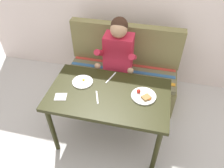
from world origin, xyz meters
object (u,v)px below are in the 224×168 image
(fork, at_px, (97,97))
(person, at_px, (117,58))
(table, at_px, (109,99))
(couch, at_px, (122,76))
(plate_eggs, at_px, (83,82))
(plate_breakfast, at_px, (144,96))
(napkin, at_px, (61,97))
(knife, at_px, (111,78))

(fork, bearing_deg, person, 64.61)
(table, bearing_deg, person, 93.58)
(couch, height_order, plate_eggs, couch)
(plate_eggs, bearing_deg, person, 61.81)
(plate_breakfast, bearing_deg, fork, -166.09)
(person, xyz_separation_m, napkin, (-0.40, -0.74, -0.01))
(person, relative_size, fork, 7.13)
(table, distance_m, person, 0.60)
(person, distance_m, knife, 0.36)
(couch, distance_m, fork, 0.94)
(napkin, xyz_separation_m, knife, (0.41, 0.39, -0.00))
(plate_breakfast, relative_size, napkin, 2.13)
(table, xyz_separation_m, fork, (-0.09, -0.08, 0.08))
(napkin, xyz_separation_m, fork, (0.35, 0.07, -0.00))
(person, height_order, plate_breakfast, person)
(couch, bearing_deg, plate_breakfast, -65.03)
(fork, bearing_deg, plate_breakfast, -6.61)
(person, distance_m, plate_breakfast, 0.68)
(couch, xyz_separation_m, plate_eggs, (-0.30, -0.67, 0.41))
(table, height_order, fork, fork)
(table, height_order, couch, couch)
(couch, height_order, plate_breakfast, couch)
(table, relative_size, fork, 7.06)
(napkin, height_order, knife, napkin)
(napkin, bearing_deg, person, 61.59)
(couch, relative_size, plate_breakfast, 5.98)
(napkin, distance_m, fork, 0.35)
(fork, bearing_deg, couch, 63.14)
(plate_eggs, bearing_deg, fork, -40.58)
(couch, distance_m, person, 0.45)
(person, distance_m, fork, 0.67)
(plate_breakfast, height_order, plate_eggs, plate_breakfast)
(napkin, relative_size, fork, 0.66)
(person, height_order, fork, person)
(plate_eggs, relative_size, knife, 1.07)
(napkin, bearing_deg, fork, 12.07)
(napkin, distance_m, knife, 0.56)
(plate_eggs, relative_size, fork, 1.26)
(fork, bearing_deg, napkin, 171.56)
(table, distance_m, napkin, 0.47)
(table, bearing_deg, plate_eggs, 162.29)
(table, distance_m, couch, 0.83)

